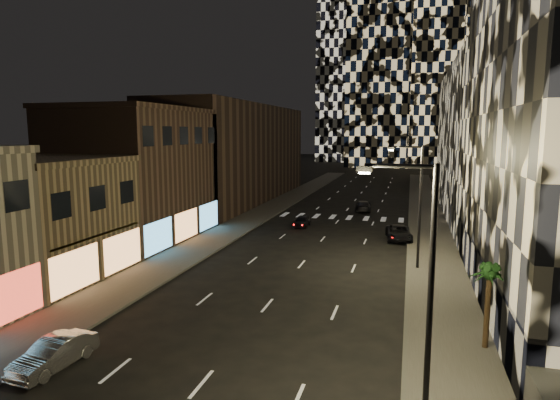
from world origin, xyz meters
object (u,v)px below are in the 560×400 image
Objects in this scene: streetlight_near at (423,282)px; car_dark_rightlane at (399,233)px; streetlight_far at (417,198)px; palm_tree at (489,278)px; car_silver_parked at (54,354)px; car_dark_oncoming at (363,206)px; car_dark_midlane at (302,221)px.

car_dark_rightlane is (-1.35, 29.50, -4.68)m from streetlight_near.
streetlight_far is 10.67m from car_dark_rightlane.
car_silver_parked is at bearing -159.35° from palm_tree.
car_silver_parked is at bearing 73.78° from car_dark_oncoming.
streetlight_near is at bearing -71.82° from car_dark_midlane.
car_dark_rightlane is at bearing 98.12° from streetlight_far.
car_dark_rightlane is at bearing -20.60° from car_dark_midlane.
streetlight_far reaches higher than car_dark_midlane.
streetlight_near is 2.52× the size of car_dark_midlane.
car_dark_rightlane is at bearing 92.63° from streetlight_near.
streetlight_near is at bearing 92.72° from car_dark_oncoming.
streetlight_far is 18.13m from car_dark_midlane.
car_dark_rightlane is (13.66, 29.02, 0.02)m from car_silver_parked.
car_dark_oncoming is (8.79, 44.75, 0.02)m from car_silver_parked.
car_dark_oncoming is at bearing 97.83° from streetlight_near.
streetlight_far is 25.07m from car_silver_parked.
car_dark_oncoming reaches higher than car_dark_midlane.
streetlight_far is at bearing 57.40° from car_silver_parked.
car_dark_midlane is (3.43, 32.65, -0.04)m from car_silver_parked.
car_dark_midlane is 13.24m from car_dark_oncoming.
car_silver_parked is at bearing 178.19° from streetlight_near.
car_dark_oncoming is (-6.22, 45.22, -4.68)m from streetlight_near.
car_silver_parked is 0.81× the size of car_dark_rightlane.
streetlight_near is 1.94× the size of car_dark_oncoming.
streetlight_near is 20.00m from streetlight_far.
streetlight_far reaches higher than car_silver_parked.
car_silver_parked is 0.98× the size of palm_tree.
car_dark_rightlane reaches higher than car_dark_midlane.
palm_tree is at bearing 98.77° from car_dark_oncoming.
car_dark_rightlane is at bearing 102.09° from car_dark_oncoming.
streetlight_far is 2.27× the size of car_silver_parked.
streetlight_far reaches higher than palm_tree.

